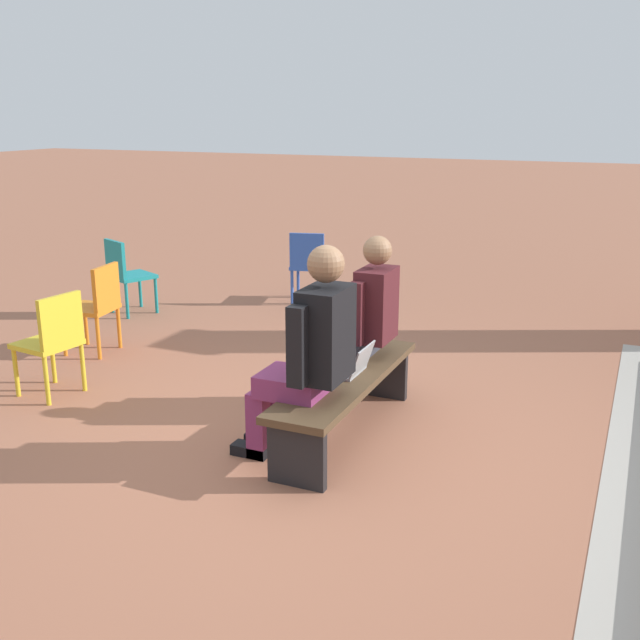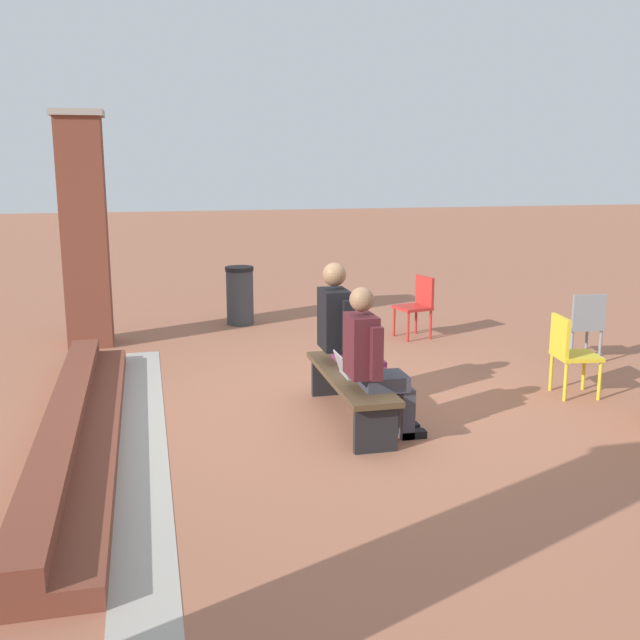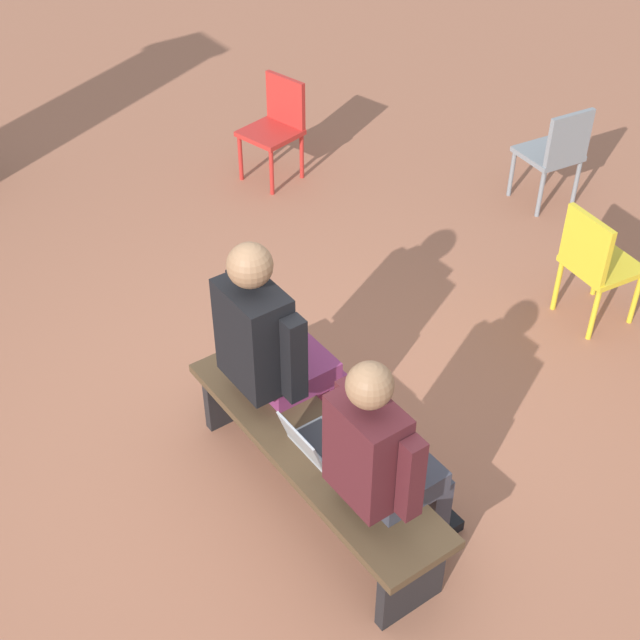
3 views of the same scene
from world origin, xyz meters
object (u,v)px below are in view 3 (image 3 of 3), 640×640
object	(u,v)px
plastic_chair_near_bench_left	(277,123)
plastic_chair_near_bench_right	(556,151)
person_adult	(273,346)
plastic_chair_by_pillar	(595,260)
bench	(313,457)
laptop	(315,443)
person_student	(384,459)

from	to	relation	value
plastic_chair_near_bench_left	plastic_chair_near_bench_right	bearing A→B (deg)	-137.86
person_adult	plastic_chair_by_pillar	world-z (taller)	person_adult
bench	plastic_chair_near_bench_left	distance (m)	3.55
person_adult	plastic_chair_near_bench_right	world-z (taller)	person_adult
person_adult	laptop	bearing A→B (deg)	170.33
bench	plastic_chair_by_pillar	world-z (taller)	plastic_chair_by_pillar
bench	plastic_chair_by_pillar	size ratio (longest dim) A/B	2.14
laptop	plastic_chair_by_pillar	size ratio (longest dim) A/B	0.38
plastic_chair_by_pillar	plastic_chair_near_bench_right	xyz separation A→B (m)	(1.17, -0.90, 0.00)
person_student	plastic_chair_near_bench_right	bearing A→B (deg)	-59.88
person_student	bench	bearing A→B (deg)	8.10
bench	plastic_chair_near_bench_left	size ratio (longest dim) A/B	2.14
person_adult	laptop	distance (m)	0.56
person_student	person_adult	distance (m)	0.93
plastic_chair_near_bench_right	bench	bearing A→B (deg)	112.98
person_adult	bench	bearing A→B (deg)	170.99
bench	laptop	bearing A→B (deg)	162.65
person_student	laptop	bearing A→B (deg)	10.34
laptop	plastic_chair_near_bench_right	distance (m)	3.61
plastic_chair_near_bench_right	plastic_chair_near_bench_left	size ratio (longest dim) A/B	1.00
plastic_chair_by_pillar	plastic_chair_near_bench_right	world-z (taller)	same
person_adult	plastic_chair_near_bench_left	size ratio (longest dim) A/B	1.71
bench	laptop	xyz separation A→B (m)	(-0.04, 0.01, 0.15)
person_student	person_adult	world-z (taller)	person_adult
person_adult	plastic_chair_near_bench_left	xyz separation A→B (m)	(2.60, -1.72, -0.27)
person_student	plastic_chair_near_bench_right	distance (m)	3.74
laptop	plastic_chair_near_bench_left	bearing A→B (deg)	-30.31
plastic_chair_by_pillar	person_adult	bearing A→B (deg)	84.33
laptop	plastic_chair_near_bench_right	bearing A→B (deg)	-66.53
plastic_chair_near_bench_left	laptop	bearing A→B (deg)	149.69
plastic_chair_by_pillar	plastic_chair_near_bench_left	xyz separation A→B (m)	(2.83, 0.60, 0.00)
plastic_chair_by_pillar	plastic_chair_near_bench_right	bearing A→B (deg)	-37.57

